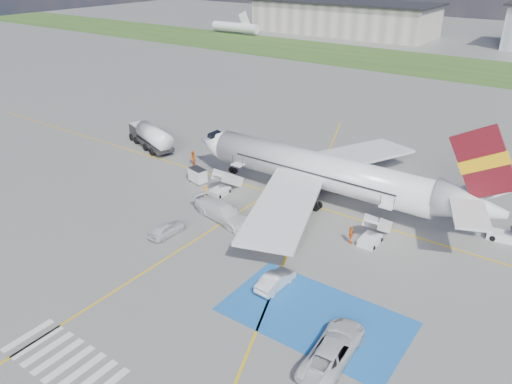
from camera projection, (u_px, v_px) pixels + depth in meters
ground at (242, 252)px, 46.30m from camera, size 400.00×400.00×0.00m
grass_strip at (487, 72)px, 115.97m from camera, size 400.00×30.00×0.01m
taxiway_line_main at (308, 204)px, 55.10m from camera, size 120.00×0.20×0.01m
taxiway_line_cross at (123, 286)px, 41.58m from camera, size 0.20×60.00×0.01m
taxiway_line_diag at (308, 204)px, 55.10m from camera, size 20.71×56.45×0.01m
staging_box at (315, 316)px, 38.14m from camera, size 14.00×8.00×0.01m
crosswalk at (63, 360)px, 34.04m from camera, size 9.00×4.00×0.01m
terminal_west at (343, 18)px, 168.22m from camera, size 60.00×22.00×10.00m
airliner at (330, 173)px, 54.31m from camera, size 36.81×32.95×11.92m
airstairs_fwd at (222, 188)px, 57.38m from camera, size 1.90×5.20×3.60m
airstairs_aft at (372, 236)px, 47.71m from camera, size 1.90×5.20×3.60m
fuel_tanker at (151, 138)px, 70.36m from camera, size 10.15×5.83×3.37m
gpu_cart at (198, 176)px, 59.98m from camera, size 2.41×1.81×1.81m
belt_loader at (512, 238)px, 47.81m from camera, size 4.91×2.35×1.43m
car_silver_a at (167, 229)px, 48.76m from camera, size 1.77×4.10×1.38m
car_silver_b at (276, 280)px, 41.18m from camera, size 1.61×4.19×1.36m
van_white_a at (333, 346)px, 33.79m from camera, size 2.95×5.70×2.07m
van_white_b at (223, 209)px, 51.48m from camera, size 6.32×3.70×2.32m
crew_fwd at (206, 193)px, 55.63m from camera, size 0.74×0.60×1.77m
crew_nose at (193, 158)px, 64.79m from camera, size 1.10×1.18×1.94m
crew_aft at (351, 235)px, 47.38m from camera, size 0.81×1.13×1.78m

